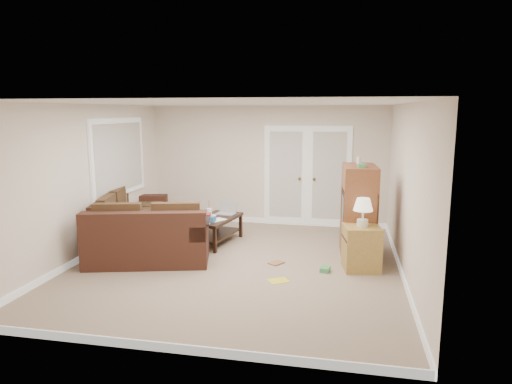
% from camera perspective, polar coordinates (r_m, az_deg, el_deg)
% --- Properties ---
extents(floor, '(5.50, 5.50, 0.00)m').
position_cam_1_polar(floor, '(7.30, -2.38, -8.99)').
color(floor, gray).
rests_on(floor, ground).
extents(ceiling, '(5.00, 5.50, 0.02)m').
position_cam_1_polar(ceiling, '(6.90, -2.53, 11.03)').
color(ceiling, white).
rests_on(ceiling, wall_back).
extents(wall_left, '(0.02, 5.50, 2.50)m').
position_cam_1_polar(wall_left, '(7.96, -20.22, 1.26)').
color(wall_left, '#F1E2D1').
rests_on(wall_left, floor).
extents(wall_right, '(0.02, 5.50, 2.50)m').
position_cam_1_polar(wall_right, '(6.86, 18.30, 0.04)').
color(wall_right, '#F1E2D1').
rests_on(wall_right, floor).
extents(wall_back, '(5.00, 0.02, 2.50)m').
position_cam_1_polar(wall_back, '(9.66, 1.41, 3.33)').
color(wall_back, '#F1E2D1').
rests_on(wall_back, floor).
extents(wall_front, '(5.00, 0.02, 2.50)m').
position_cam_1_polar(wall_front, '(4.43, -10.91, -4.93)').
color(wall_front, '#F1E2D1').
rests_on(wall_front, floor).
extents(baseboards, '(5.00, 5.50, 0.10)m').
position_cam_1_polar(baseboards, '(7.29, -2.38, -8.62)').
color(baseboards, white).
rests_on(baseboards, floor).
extents(french_doors, '(1.80, 0.05, 2.13)m').
position_cam_1_polar(french_doors, '(9.55, 6.40, 1.89)').
color(french_doors, white).
rests_on(french_doors, floor).
extents(window_left, '(0.05, 1.92, 1.42)m').
position_cam_1_polar(window_left, '(8.77, -16.75, 4.19)').
color(window_left, white).
rests_on(window_left, wall_left).
extents(sectional_sofa, '(2.59, 3.04, 0.89)m').
position_cam_1_polar(sectional_sofa, '(8.20, -14.40, -4.62)').
color(sectional_sofa, '#412319').
rests_on(sectional_sofa, floor).
extents(coffee_table, '(0.79, 1.26, 0.80)m').
position_cam_1_polar(coffee_table, '(8.39, -4.94, -4.62)').
color(coffee_table, black).
rests_on(coffee_table, floor).
extents(tv_armoire, '(0.59, 0.98, 1.63)m').
position_cam_1_polar(tv_armoire, '(7.67, 12.65, -2.34)').
color(tv_armoire, brown).
rests_on(tv_armoire, floor).
extents(side_cabinet, '(0.60, 0.60, 1.11)m').
position_cam_1_polar(side_cabinet, '(7.13, 13.05, -6.37)').
color(side_cabinet, '#A7843D').
rests_on(side_cabinet, floor).
extents(space_heater, '(0.13, 0.12, 0.28)m').
position_cam_1_polar(space_heater, '(9.19, 10.87, -4.25)').
color(space_heater, white).
rests_on(space_heater, floor).
extents(floor_magazine, '(0.35, 0.33, 0.01)m').
position_cam_1_polar(floor_magazine, '(6.62, 2.83, -11.02)').
color(floor_magazine, yellow).
rests_on(floor_magazine, floor).
extents(floor_greenbox, '(0.16, 0.20, 0.07)m').
position_cam_1_polar(floor_greenbox, '(7.04, 8.63, -9.52)').
color(floor_greenbox, '#429352').
rests_on(floor_greenbox, floor).
extents(floor_book, '(0.27, 0.29, 0.02)m').
position_cam_1_polar(floor_book, '(7.38, 2.05, -8.70)').
color(floor_book, brown).
rests_on(floor_book, floor).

